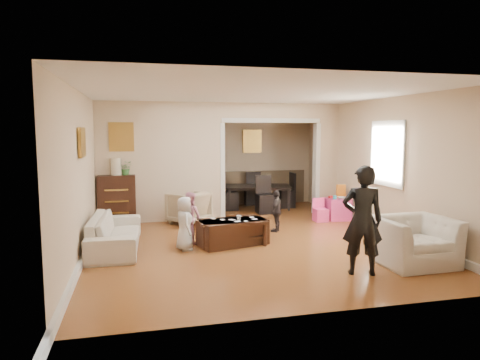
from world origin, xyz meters
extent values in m
plane|color=#9D5328|center=(0.00, 0.00, 0.00)|extent=(7.00, 7.00, 0.00)
cube|color=#CBB594|center=(-1.38, 1.80, 1.30)|extent=(2.75, 0.18, 2.60)
cube|color=#CBB594|center=(2.48, 1.80, 1.30)|extent=(0.55, 0.18, 2.60)
cube|color=#CBB594|center=(1.10, 1.80, 2.42)|extent=(2.22, 0.18, 0.35)
cube|color=white|center=(2.73, -0.40, 1.55)|extent=(0.03, 0.95, 1.10)
cube|color=brown|center=(-2.20, 1.70, 1.85)|extent=(0.45, 0.03, 0.55)
cube|color=brown|center=(-2.71, -0.60, 1.80)|extent=(0.03, 0.55, 0.40)
cube|color=brown|center=(1.10, 3.44, 1.70)|extent=(0.45, 0.03, 0.55)
imported|color=beige|center=(-2.28, -0.33, 0.28)|extent=(0.84, 1.97, 0.57)
imported|color=tan|center=(-0.84, 1.42, 0.34)|extent=(1.05, 1.05, 0.68)
imported|color=beige|center=(2.08, -2.21, 0.35)|extent=(1.10, 0.97, 0.70)
cube|color=black|center=(-2.32, 1.66, 0.53)|extent=(0.77, 0.43, 1.05)
cylinder|color=beige|center=(-2.32, 1.66, 1.23)|extent=(0.22, 0.22, 0.36)
imported|color=#3F7F38|center=(-2.12, 1.66, 1.20)|extent=(0.26, 0.23, 0.29)
cube|color=#331810|center=(-0.30, -0.50, 0.22)|extent=(1.27, 0.86, 0.44)
imported|color=beige|center=(-0.20, -0.55, 0.48)|extent=(0.11, 0.11, 0.09)
cube|color=#D93984|center=(2.45, 1.05, 0.24)|extent=(0.52, 0.52, 0.47)
cube|color=yellow|center=(2.57, 1.15, 0.62)|extent=(0.20, 0.08, 0.30)
cylinder|color=#25A6BD|center=(2.35, 1.00, 0.51)|extent=(0.08, 0.08, 0.08)
cube|color=red|center=(2.33, 1.17, 0.50)|extent=(0.09, 0.08, 0.05)
imported|color=beige|center=(2.50, 0.93, 0.50)|extent=(0.23, 0.23, 0.05)
imported|color=black|center=(1.08, 2.78, 0.29)|extent=(1.81, 1.24, 0.58)
imported|color=black|center=(1.10, -2.43, 0.76)|extent=(0.64, 0.52, 1.52)
imported|color=silver|center=(-1.15, -0.65, 0.45)|extent=(0.32, 0.46, 0.90)
imported|color=pink|center=(-1.00, -0.20, 0.46)|extent=(0.54, 0.56, 0.91)
imported|color=black|center=(0.75, 0.25, 0.41)|extent=(0.44, 0.51, 0.82)
cube|color=white|center=(0.09, -0.35, 0.44)|extent=(0.11, 0.12, 0.00)
cube|color=white|center=(-0.60, -0.29, 0.44)|extent=(0.09, 0.10, 0.00)
cube|color=white|center=(-0.46, -0.43, 0.44)|extent=(0.09, 0.11, 0.00)
cube|color=white|center=(-0.31, -0.48, 0.44)|extent=(0.13, 0.13, 0.00)
cube|color=white|center=(0.09, -0.53, 0.44)|extent=(0.12, 0.12, 0.00)
cube|color=white|center=(-0.10, -0.65, 0.44)|extent=(0.07, 0.08, 0.00)
cube|color=white|center=(-0.24, -0.64, 0.44)|extent=(0.12, 0.10, 0.00)
camera|label=1|loc=(-1.86, -7.66, 1.98)|focal=32.15mm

